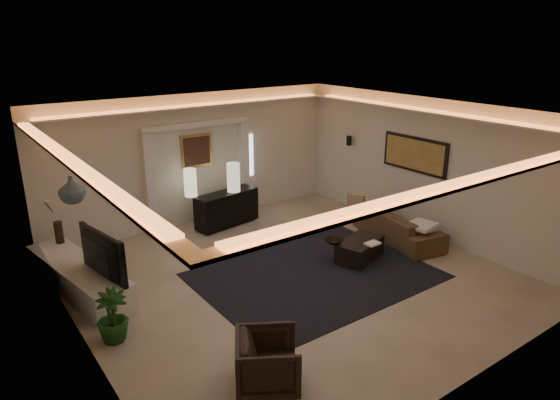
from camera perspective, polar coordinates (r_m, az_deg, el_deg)
floor at (r=8.94m, az=1.22°, el=-8.86°), size 7.00×7.00×0.00m
ceiling at (r=8.02m, az=1.37°, el=9.83°), size 7.00×7.00×0.00m
wall_back at (r=11.25m, az=-9.53°, el=4.61°), size 7.00×0.00×7.00m
wall_front at (r=6.17m, az=21.49°, el=-8.50°), size 7.00×0.00×7.00m
wall_left at (r=6.98m, az=-22.41°, el=-5.40°), size 0.00×7.00×7.00m
wall_right at (r=10.76m, az=16.38°, el=3.47°), size 0.00×7.00×7.00m
cove_soffit at (r=8.07m, az=1.35°, el=7.87°), size 7.00×7.00×0.04m
daylight_slit at (r=11.89m, az=-3.63°, el=5.10°), size 0.25×0.03×1.00m
area_rug at (r=9.02m, az=4.05°, el=-8.60°), size 4.00×3.00×0.01m
pilaster_left at (r=10.81m, az=-14.64°, el=1.76°), size 0.22×0.20×2.20m
pilaster_right at (r=11.79m, az=-4.22°, el=3.71°), size 0.22×0.20×2.20m
alcove_header at (r=11.00m, az=-9.52°, el=8.56°), size 2.52×0.20×0.12m
painting_frame at (r=11.18m, az=-9.52°, el=5.58°), size 0.74×0.04×0.74m
painting_canvas at (r=11.16m, az=-9.46°, el=5.55°), size 0.62×0.02×0.62m
art_panel_frame at (r=10.86m, az=15.16°, el=5.07°), size 0.04×1.64×0.74m
art_panel_gold at (r=10.84m, az=15.08°, el=5.05°), size 0.02×1.50×0.62m
wall_sconce at (r=12.05m, az=7.90°, el=6.75°), size 0.12×0.12×0.22m
wall_niche at (r=8.22m, az=-24.59°, el=-0.65°), size 0.10×0.55×0.04m
console at (r=11.18m, az=-6.10°, el=-0.94°), size 1.54×0.70×0.74m
lamp_left at (r=10.84m, az=-10.22°, el=2.06°), size 0.36×0.36×0.60m
lamp_right at (r=11.04m, az=-5.35°, el=2.59°), size 0.37×0.37×0.64m
media_ledge at (r=9.11m, az=-22.07°, el=-8.20°), size 1.11×2.76×0.50m
tv at (r=8.24m, az=-20.39°, el=-6.25°), size 1.30×0.41×0.75m
figurine at (r=9.93m, az=-23.94°, el=-3.61°), size 0.19×0.19×0.41m
ginger_jar at (r=8.14m, az=-22.73°, el=1.10°), size 0.49×0.49×0.41m
plant at (r=7.48m, az=-18.63°, el=-12.50°), size 0.48×0.48×0.77m
sofa at (r=10.67m, az=13.34°, el=-2.84°), size 2.25×1.21×0.62m
throw_blanket at (r=10.13m, az=15.88°, el=-2.78°), size 0.66×0.58×0.06m
throw_pillow at (r=11.16m, az=8.67°, el=-0.29°), size 0.26×0.40×0.38m
coffee_table at (r=9.65m, az=9.10°, el=-5.59°), size 1.12×0.83×0.37m
bowl at (r=9.36m, az=6.15°, el=-4.60°), size 0.34×0.34×0.08m
magazine at (r=9.43m, az=10.55°, el=-4.82°), size 0.28×0.21×0.03m
armchair at (r=6.33m, az=-1.41°, el=-18.02°), size 1.05×1.04×0.70m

